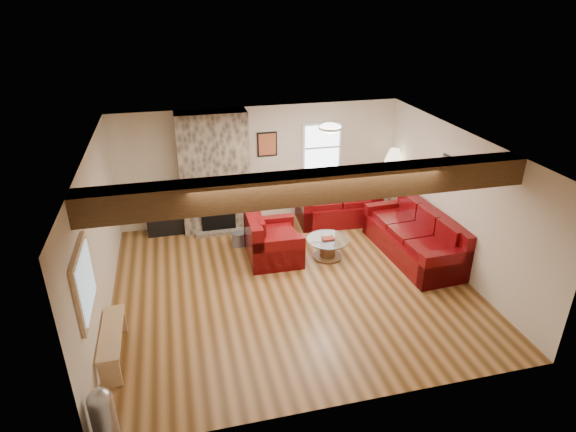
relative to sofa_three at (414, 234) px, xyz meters
name	(u,v)px	position (x,y,z in m)	size (l,w,h in m)	color
room	(292,219)	(-2.48, -0.42, 0.80)	(8.00, 8.00, 8.00)	brown
oak_beam	(316,186)	(-2.48, -1.67, 1.86)	(6.00, 0.36, 0.38)	#321E0F
chimney_breast	(215,174)	(-3.48, 2.07, 0.77)	(1.40, 0.67, 2.50)	#353029
back_window	(322,147)	(-1.13, 2.29, 1.10)	(0.90, 0.08, 1.10)	silver
hatch_window	(84,282)	(-5.44, -1.92, 1.00)	(0.08, 1.00, 0.90)	tan
ceiling_dome	(330,130)	(-1.58, 0.48, 1.99)	(0.40, 0.40, 0.18)	white
artwork_back	(267,144)	(-2.33, 2.29, 1.25)	(0.42, 0.06, 0.52)	black
artwork_right	(450,169)	(0.48, -0.12, 1.30)	(0.06, 0.55, 0.42)	black
sofa_three	(414,234)	(0.00, 0.00, 0.00)	(2.33, 0.97, 0.90)	#430504
loveseat	(338,201)	(-0.89, 1.81, 0.01)	(1.71, 0.98, 0.91)	#430504
armchair_red	(273,237)	(-2.59, 0.54, -0.01)	(1.09, 0.96, 0.88)	#430504
coffee_table	(328,248)	(-1.60, 0.30, -0.25)	(0.81, 0.81, 0.42)	#472C16
tv_cabinet	(170,222)	(-4.46, 2.11, -0.22)	(0.93, 0.37, 0.47)	black
television	(168,202)	(-4.46, 2.11, 0.24)	(0.77, 0.10, 0.44)	black
floor_lamp	(394,159)	(0.32, 1.75, 0.88)	(0.40, 0.40, 1.56)	tan
pine_bench	(113,345)	(-5.31, -1.62, -0.22)	(0.28, 1.21, 0.45)	tan
pedal_bin	(103,414)	(-5.30, -2.97, -0.10)	(0.28, 0.28, 0.71)	#ACABB0
coal_bucket	(238,238)	(-3.17, 1.21, -0.31)	(0.30, 0.30, 0.28)	slate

